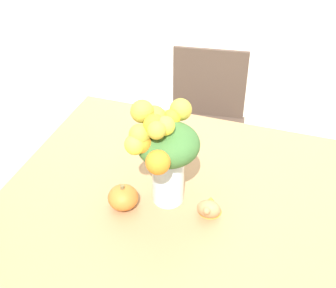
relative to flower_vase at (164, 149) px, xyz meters
The scene contains 5 objects.
dining_table 0.32m from the flower_vase, 56.67° to the left, with size 1.20×1.10×0.75m.
flower_vase is the anchor object (origin of this frame).
pumpkin 0.23m from the flower_vase, 145.75° to the right, with size 0.11×0.11×0.10m.
turkey_figurine 0.26m from the flower_vase, ahead, with size 0.08×0.11×0.07m.
dining_chair_near_window 1.04m from the flower_vase, 94.57° to the left, with size 0.48×0.48×0.86m.
Camera 1 is at (0.39, -1.19, 1.89)m, focal length 50.00 mm.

